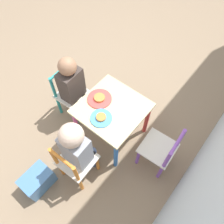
{
  "coord_description": "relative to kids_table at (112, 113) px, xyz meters",
  "views": [
    {
      "loc": [
        0.75,
        0.62,
        1.86
      ],
      "look_at": [
        0.0,
        0.0,
        0.37
      ],
      "focal_mm": 35.0,
      "sensor_mm": 36.0,
      "label": 1
    }
  ],
  "objects": [
    {
      "name": "child_front",
      "position": [
        0.02,
        -0.41,
        0.06
      ],
      "size": [
        0.21,
        0.21,
        0.71
      ],
      "rotation": [
        0.0,
        0.0,
        -3.08
      ],
      "color": "#38383D",
      "rests_on": "ground_plane"
    },
    {
      "name": "child_right",
      "position": [
        0.41,
        0.02,
        0.07
      ],
      "size": [
        0.22,
        0.21,
        0.72
      ],
      "rotation": [
        0.0,
        0.0,
        -1.52
      ],
      "color": "#4C608E",
      "rests_on": "ground_plane"
    },
    {
      "name": "chair_teal",
      "position": [
        0.03,
        -0.48,
        -0.11
      ],
      "size": [
        0.27,
        0.27,
        0.51
      ],
      "rotation": [
        0.0,
        0.0,
        -3.08
      ],
      "color": "silver",
      "rests_on": "ground_plane"
    },
    {
      "name": "storage_bin",
      "position": [
        0.75,
        -0.16,
        -0.27
      ],
      "size": [
        0.24,
        0.17,
        0.18
      ],
      "color": "#4C7FB7",
      "rests_on": "ground_plane"
    },
    {
      "name": "plate_right",
      "position": [
        0.13,
        0.0,
        0.08
      ],
      "size": [
        0.17,
        0.17,
        0.03
      ],
      "color": "#4C9EE0",
      "rests_on": "kids_table"
    },
    {
      "name": "chair_purple",
      "position": [
        -0.03,
        0.48,
        -0.11
      ],
      "size": [
        0.27,
        0.27,
        0.51
      ],
      "rotation": [
        0.0,
        0.0,
        0.06
      ],
      "color": "silver",
      "rests_on": "ground_plane"
    },
    {
      "name": "ground_plane",
      "position": [
        0.0,
        0.0,
        -0.36
      ],
      "size": [
        6.0,
        6.0,
        0.0
      ],
      "primitive_type": "plane",
      "color": "#8C755B"
    },
    {
      "name": "plate_front",
      "position": [
        -0.0,
        -0.13,
        0.08
      ],
      "size": [
        0.2,
        0.2,
        0.03
      ],
      "color": "#E54C47",
      "rests_on": "kids_table"
    },
    {
      "name": "kids_table",
      "position": [
        0.0,
        0.0,
        0.0
      ],
      "size": [
        0.51,
        0.51,
        0.44
      ],
      "color": "beige",
      "rests_on": "ground_plane"
    },
    {
      "name": "chair_orange",
      "position": [
        0.48,
        0.03,
        -0.11
      ],
      "size": [
        0.27,
        0.27,
        0.51
      ],
      "rotation": [
        0.0,
        0.0,
        -1.52
      ],
      "color": "silver",
      "rests_on": "ground_plane"
    }
  ]
}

